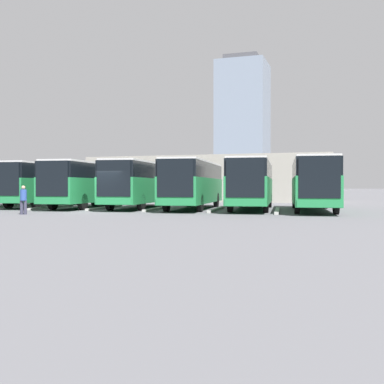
{
  "coord_description": "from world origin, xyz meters",
  "views": [
    {
      "loc": [
        -14.3,
        25.95,
        1.58
      ],
      "look_at": [
        -3.82,
        -5.81,
        1.17
      ],
      "focal_mm": 45.0,
      "sensor_mm": 36.0,
      "label": 1
    }
  ],
  "objects": [
    {
      "name": "office_tower",
      "position": [
        27.28,
        -166.11,
        26.39
      ],
      "size": [
        19.43,
        19.43,
        53.99
      ],
      "color": "#7F8EA3",
      "rests_on": "ground_plane"
    },
    {
      "name": "curb_divider_4",
      "position": [
        6.01,
        -3.57,
        0.07
      ],
      "size": [
        1.07,
        6.4,
        0.15
      ],
      "primitive_type": "cube",
      "rotation": [
        0.0,
        0.0,
        0.13
      ],
      "color": "#B2B2AD",
      "rests_on": "ground_plane"
    },
    {
      "name": "curb_divider_1",
      "position": [
        -6.01,
        -4.21,
        0.07
      ],
      "size": [
        1.07,
        6.4,
        0.15
      ],
      "primitive_type": "cube",
      "rotation": [
        0.0,
        0.0,
        0.13
      ],
      "color": "#B2B2AD",
      "rests_on": "ground_plane"
    },
    {
      "name": "ground_plane",
      "position": [
        0.0,
        0.0,
        0.0
      ],
      "size": [
        600.0,
        600.0,
        0.0
      ],
      "primitive_type": "plane",
      "color": "#5B5B60"
    },
    {
      "name": "bus_4",
      "position": [
        4.0,
        -5.3,
        1.83
      ],
      "size": [
        3.91,
        11.88,
        3.28
      ],
      "rotation": [
        0.0,
        0.0,
        0.13
      ],
      "color": "#238447",
      "rests_on": "ground_plane"
    },
    {
      "name": "curb_divider_3",
      "position": [
        2.0,
        -4.04,
        0.07
      ],
      "size": [
        1.07,
        6.4,
        0.15
      ],
      "primitive_type": "cube",
      "rotation": [
        0.0,
        0.0,
        0.13
      ],
      "color": "#B2B2AD",
      "rests_on": "ground_plane"
    },
    {
      "name": "bus_3",
      "position": [
        -0.0,
        -5.77,
        1.83
      ],
      "size": [
        3.91,
        11.88,
        3.28
      ],
      "rotation": [
        0.0,
        0.0,
        0.13
      ],
      "color": "#238447",
      "rests_on": "ground_plane"
    },
    {
      "name": "station_building",
      "position": [
        0.0,
        -24.79,
        2.39
      ],
      "size": [
        25.54,
        13.32,
        4.71
      ],
      "color": "#A8A399",
      "rests_on": "ground_plane"
    },
    {
      "name": "pedestrian",
      "position": [
        3.02,
        3.48,
        0.87
      ],
      "size": [
        0.48,
        0.48,
        1.61
      ],
      "rotation": [
        0.0,
        0.0,
        3.61
      ],
      "color": "#38384C",
      "rests_on": "ground_plane"
    },
    {
      "name": "bus_1",
      "position": [
        -8.02,
        -5.93,
        1.83
      ],
      "size": [
        3.91,
        11.88,
        3.28
      ],
      "rotation": [
        0.0,
        0.0,
        0.13
      ],
      "color": "#238447",
      "rests_on": "ground_plane"
    },
    {
      "name": "curb_divider_0",
      "position": [
        -10.02,
        -3.79,
        0.07
      ],
      "size": [
        1.07,
        6.4,
        0.15
      ],
      "primitive_type": "cube",
      "rotation": [
        0.0,
        0.0,
        0.13
      ],
      "color": "#B2B2AD",
      "rests_on": "ground_plane"
    },
    {
      "name": "curb_divider_5",
      "position": [
        10.02,
        -4.1,
        0.07
      ],
      "size": [
        1.07,
        6.4,
        0.15
      ],
      "primitive_type": "cube",
      "rotation": [
        0.0,
        0.0,
        0.13
      ],
      "color": "#B2B2AD",
      "rests_on": "ground_plane"
    },
    {
      "name": "bus_0",
      "position": [
        -12.02,
        -5.52,
        1.83
      ],
      "size": [
        3.91,
        11.88,
        3.28
      ],
      "rotation": [
        0.0,
        0.0,
        0.13
      ],
      "color": "#238447",
      "rests_on": "ground_plane"
    },
    {
      "name": "bus_2",
      "position": [
        -4.01,
        -5.62,
        1.83
      ],
      "size": [
        3.91,
        11.88,
        3.28
      ],
      "rotation": [
        0.0,
        0.0,
        0.13
      ],
      "color": "#238447",
      "rests_on": "ground_plane"
    },
    {
      "name": "curb_divider_2",
      "position": [
        -2.0,
        -3.89,
        0.07
      ],
      "size": [
        1.07,
        6.4,
        0.15
      ],
      "primitive_type": "cube",
      "rotation": [
        0.0,
        0.0,
        0.13
      ],
      "color": "#B2B2AD",
      "rests_on": "ground_plane"
    },
    {
      "name": "bus_6",
      "position": [
        12.02,
        -5.69,
        1.83
      ],
      "size": [
        3.91,
        11.88,
        3.28
      ],
      "rotation": [
        0.0,
        0.0,
        0.13
      ],
      "color": "#238447",
      "rests_on": "ground_plane"
    },
    {
      "name": "bus_5",
      "position": [
        8.01,
        -5.83,
        1.83
      ],
      "size": [
        3.91,
        11.88,
        3.28
      ],
      "rotation": [
        0.0,
        0.0,
        0.13
      ],
      "color": "#238447",
      "rests_on": "ground_plane"
    }
  ]
}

